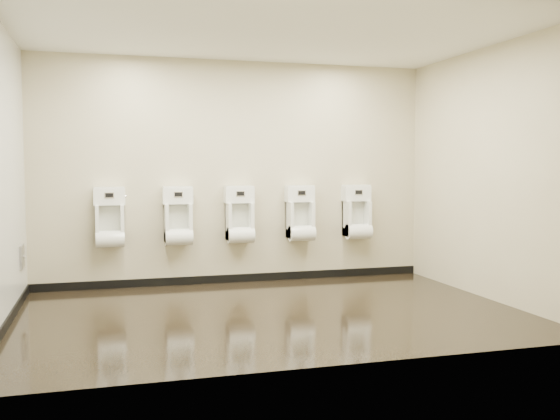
{
  "coord_description": "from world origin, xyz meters",
  "views": [
    {
      "loc": [
        -1.62,
        -6.0,
        1.48
      ],
      "look_at": [
        0.24,
        0.55,
        1.0
      ],
      "focal_mm": 40.0,
      "sensor_mm": 36.0,
      "label": 1
    }
  ],
  "objects_px": {
    "urinal_0": "(110,222)",
    "urinal_4": "(357,216)",
    "urinal_3": "(300,217)",
    "access_panel": "(22,257)",
    "urinal_2": "(240,219)",
    "urinal_1": "(178,220)"
  },
  "relations": [
    {
      "from": "urinal_0",
      "to": "urinal_4",
      "type": "bearing_deg",
      "value": 0.0
    },
    {
      "from": "urinal_3",
      "to": "access_panel",
      "type": "bearing_deg",
      "value": -172.64
    },
    {
      "from": "urinal_2",
      "to": "urinal_4",
      "type": "xyz_separation_m",
      "value": [
        1.58,
        0.0,
        0.0
      ]
    },
    {
      "from": "access_panel",
      "to": "urinal_4",
      "type": "relative_size",
      "value": 0.36
    },
    {
      "from": "access_panel",
      "to": "urinal_0",
      "type": "xyz_separation_m",
      "value": [
        0.93,
        0.43,
        0.32
      ]
    },
    {
      "from": "urinal_0",
      "to": "urinal_2",
      "type": "distance_m",
      "value": 1.57
    },
    {
      "from": "urinal_0",
      "to": "access_panel",
      "type": "bearing_deg",
      "value": -155.33
    },
    {
      "from": "urinal_0",
      "to": "urinal_1",
      "type": "relative_size",
      "value": 1.0
    },
    {
      "from": "urinal_2",
      "to": "urinal_3",
      "type": "distance_m",
      "value": 0.8
    },
    {
      "from": "urinal_4",
      "to": "urinal_2",
      "type": "bearing_deg",
      "value": 180.0
    },
    {
      "from": "urinal_0",
      "to": "urinal_3",
      "type": "distance_m",
      "value": 2.37
    },
    {
      "from": "urinal_1",
      "to": "urinal_0",
      "type": "bearing_deg",
      "value": 180.0
    },
    {
      "from": "access_panel",
      "to": "urinal_2",
      "type": "relative_size",
      "value": 0.36
    },
    {
      "from": "urinal_0",
      "to": "urinal_1",
      "type": "xyz_separation_m",
      "value": [
        0.81,
        0.0,
        0.0
      ]
    },
    {
      "from": "urinal_0",
      "to": "urinal_4",
      "type": "height_order",
      "value": "same"
    },
    {
      "from": "urinal_3",
      "to": "urinal_4",
      "type": "bearing_deg",
      "value": 0.0
    },
    {
      "from": "urinal_1",
      "to": "urinal_3",
      "type": "bearing_deg",
      "value": 0.0
    },
    {
      "from": "urinal_0",
      "to": "urinal_4",
      "type": "xyz_separation_m",
      "value": [
        3.16,
        0.0,
        0.0
      ]
    },
    {
      "from": "urinal_3",
      "to": "urinal_0",
      "type": "bearing_deg",
      "value": 180.0
    },
    {
      "from": "urinal_0",
      "to": "urinal_4",
      "type": "relative_size",
      "value": 1.0
    },
    {
      "from": "access_panel",
      "to": "urinal_3",
      "type": "height_order",
      "value": "urinal_3"
    },
    {
      "from": "urinal_2",
      "to": "urinal_4",
      "type": "bearing_deg",
      "value": 0.0
    }
  ]
}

